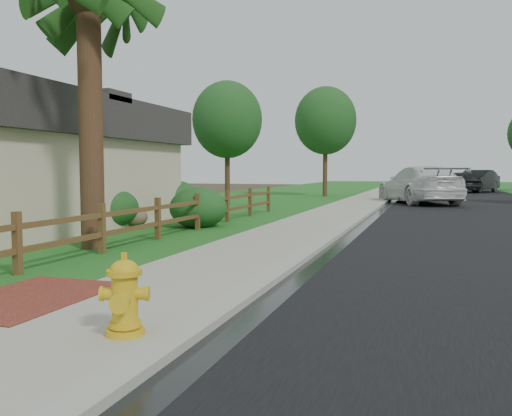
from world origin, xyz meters
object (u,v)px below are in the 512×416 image
(fire_hydrant, at_px, (125,297))
(dark_car_mid, at_px, (459,181))
(ranch_fence, at_px, (179,213))
(white_suv, at_px, (419,185))

(fire_hydrant, bearing_deg, dark_car_mid, 83.06)
(ranch_fence, xyz_separation_m, dark_car_mid, (8.55, 33.01, 0.26))
(white_suv, bearing_deg, fire_hydrant, 61.85)
(ranch_fence, bearing_deg, white_suv, 70.77)
(ranch_fence, relative_size, dark_car_mid, 3.37)
(fire_hydrant, relative_size, white_suv, 0.13)
(white_suv, distance_m, dark_car_mid, 16.47)
(ranch_fence, distance_m, fire_hydrant, 9.14)
(fire_hydrant, relative_size, dark_car_mid, 0.17)
(ranch_fence, distance_m, dark_car_mid, 34.10)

